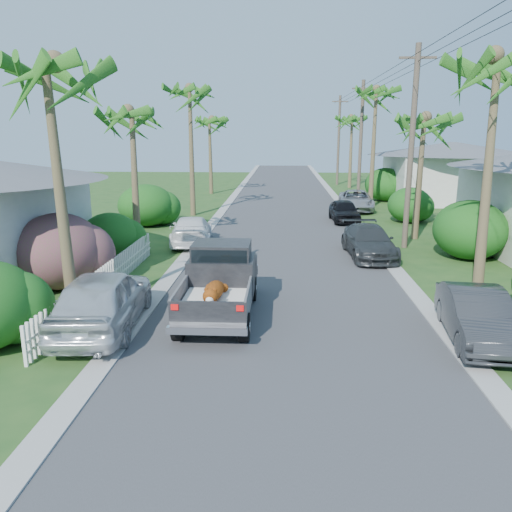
# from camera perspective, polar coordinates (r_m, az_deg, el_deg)

# --- Properties ---
(ground) EXTENTS (120.00, 120.00, 0.00)m
(ground) POSITION_cam_1_polar(r_m,az_deg,el_deg) (11.48, 3.66, -13.18)
(ground) COLOR #244C1C
(ground) RESTS_ON ground
(road) EXTENTS (8.00, 100.00, 0.02)m
(road) POSITION_cam_1_polar(r_m,az_deg,el_deg) (35.62, 3.26, 5.38)
(road) COLOR #38383A
(road) RESTS_ON ground
(curb_left) EXTENTS (0.60, 100.00, 0.06)m
(curb_left) POSITION_cam_1_polar(r_m,az_deg,el_deg) (35.85, -3.66, 5.46)
(curb_left) COLOR #A5A39E
(curb_left) RESTS_ON ground
(curb_right) EXTENTS (0.60, 100.00, 0.06)m
(curb_right) POSITION_cam_1_polar(r_m,az_deg,el_deg) (35.89, 10.17, 5.28)
(curb_right) COLOR #A5A39E
(curb_right) RESTS_ON ground
(pickup_truck) EXTENTS (1.98, 5.12, 2.06)m
(pickup_truck) POSITION_cam_1_polar(r_m,az_deg,el_deg) (14.87, -4.02, -2.63)
(pickup_truck) COLOR black
(pickup_truck) RESTS_ON ground
(parked_car_rn) EXTENTS (1.84, 4.15, 1.32)m
(parked_car_rn) POSITION_cam_1_polar(r_m,az_deg,el_deg) (14.02, 23.94, -6.34)
(parked_car_rn) COLOR #2B2D30
(parked_car_rn) RESTS_ON ground
(parked_car_rm) EXTENTS (2.10, 4.65, 1.32)m
(parked_car_rm) POSITION_cam_1_polar(r_m,az_deg,el_deg) (22.11, 12.77, 1.59)
(parked_car_rm) COLOR #2F3335
(parked_car_rm) RESTS_ON ground
(parked_car_rf) EXTENTS (1.74, 3.93, 1.32)m
(parked_car_rf) POSITION_cam_1_polar(r_m,az_deg,el_deg) (30.77, 10.05, 5.08)
(parked_car_rf) COLOR black
(parked_car_rf) RESTS_ON ground
(parked_car_rd) EXTENTS (2.69, 5.13, 1.38)m
(parked_car_rd) POSITION_cam_1_polar(r_m,az_deg,el_deg) (35.58, 11.34, 6.23)
(parked_car_rd) COLOR #A6A7AD
(parked_car_rd) RESTS_ON ground
(parked_car_ln) EXTENTS (2.33, 5.03, 1.67)m
(parked_car_ln) POSITION_cam_1_polar(r_m,az_deg,el_deg) (14.19, -17.09, -4.77)
(parked_car_ln) COLOR silver
(parked_car_ln) RESTS_ON ground
(parked_car_lf) EXTENTS (2.41, 4.81, 1.34)m
(parked_car_lf) POSITION_cam_1_polar(r_m,az_deg,el_deg) (24.24, -7.36, 2.89)
(parked_car_lf) COLOR white
(parked_car_lf) RESTS_ON ground
(palm_l_a) EXTENTS (4.40, 4.40, 8.20)m
(palm_l_a) POSITION_cam_1_polar(r_m,az_deg,el_deg) (14.64, -22.69, 19.57)
(palm_l_a) COLOR brown
(palm_l_a) RESTS_ON ground
(palm_l_b) EXTENTS (4.40, 4.40, 7.40)m
(palm_l_b) POSITION_cam_1_polar(r_m,az_deg,el_deg) (23.22, -14.12, 15.72)
(palm_l_b) COLOR brown
(palm_l_b) RESTS_ON ground
(palm_l_c) EXTENTS (4.40, 4.40, 9.20)m
(palm_l_c) POSITION_cam_1_polar(r_m,az_deg,el_deg) (32.87, -7.61, 18.40)
(palm_l_c) COLOR brown
(palm_l_c) RESTS_ON ground
(palm_l_d) EXTENTS (4.40, 4.40, 7.70)m
(palm_l_d) POSITION_cam_1_polar(r_m,az_deg,el_deg) (44.70, -5.33, 15.32)
(palm_l_d) COLOR brown
(palm_l_d) RESTS_ON ground
(palm_r_a) EXTENTS (4.40, 4.40, 8.70)m
(palm_r_a) POSITION_cam_1_polar(r_m,az_deg,el_deg) (17.62, 26.18, 19.70)
(palm_r_a) COLOR brown
(palm_r_a) RESTS_ON ground
(palm_r_b) EXTENTS (4.40, 4.40, 7.20)m
(palm_r_b) POSITION_cam_1_polar(r_m,az_deg,el_deg) (26.14, 18.66, 14.73)
(palm_r_b) COLOR brown
(palm_r_b) RESTS_ON ground
(palm_r_c) EXTENTS (4.40, 4.40, 9.40)m
(palm_r_c) POSITION_cam_1_polar(r_m,az_deg,el_deg) (36.91, 13.61, 17.93)
(palm_r_c) COLOR brown
(palm_r_c) RESTS_ON ground
(palm_r_d) EXTENTS (4.40, 4.40, 8.00)m
(palm_r_d) POSITION_cam_1_polar(r_m,az_deg,el_deg) (50.70, 10.95, 15.28)
(palm_r_d) COLOR brown
(palm_r_d) RESTS_ON ground
(shrub_l_b) EXTENTS (3.00, 3.30, 2.60)m
(shrub_l_b) POSITION_cam_1_polar(r_m,az_deg,el_deg) (18.35, -21.62, 0.52)
(shrub_l_b) COLOR #A0165F
(shrub_l_b) RESTS_ON ground
(shrub_l_c) EXTENTS (2.40, 2.64, 2.00)m
(shrub_l_c) POSITION_cam_1_polar(r_m,az_deg,el_deg) (21.89, -16.34, 2.16)
(shrub_l_c) COLOR #194C15
(shrub_l_c) RESTS_ON ground
(shrub_l_d) EXTENTS (3.20, 3.52, 2.40)m
(shrub_l_d) POSITION_cam_1_polar(r_m,az_deg,el_deg) (29.57, -12.44, 5.68)
(shrub_l_d) COLOR #194C15
(shrub_l_d) RESTS_ON ground
(shrub_r_b) EXTENTS (3.00, 3.30, 2.50)m
(shrub_r_b) POSITION_cam_1_polar(r_m,az_deg,el_deg) (23.03, 23.24, 2.78)
(shrub_r_b) COLOR #194C15
(shrub_r_b) RESTS_ON ground
(shrub_r_c) EXTENTS (2.60, 2.86, 2.10)m
(shrub_r_c) POSITION_cam_1_polar(r_m,az_deg,el_deg) (31.47, 17.17, 5.59)
(shrub_r_c) COLOR #194C15
(shrub_r_c) RESTS_ON ground
(shrub_r_d) EXTENTS (3.20, 3.52, 2.60)m
(shrub_r_d) POSITION_cam_1_polar(r_m,az_deg,el_deg) (41.24, 14.56, 7.92)
(shrub_r_d) COLOR #194C15
(shrub_r_d) RESTS_ON ground
(picket_fence) EXTENTS (0.10, 11.00, 1.00)m
(picket_fence) POSITION_cam_1_polar(r_m,az_deg,el_deg) (17.42, -16.66, -2.47)
(picket_fence) COLOR white
(picket_fence) RESTS_ON ground
(house_right_far) EXTENTS (9.00, 8.00, 4.60)m
(house_right_far) POSITION_cam_1_polar(r_m,az_deg,el_deg) (42.45, 21.33, 8.69)
(house_right_far) COLOR silver
(house_right_far) RESTS_ON ground
(utility_pole_b) EXTENTS (1.60, 0.26, 9.00)m
(utility_pole_b) POSITION_cam_1_polar(r_m,az_deg,el_deg) (23.95, 17.33, 11.74)
(utility_pole_b) COLOR brown
(utility_pole_b) RESTS_ON ground
(utility_pole_c) EXTENTS (1.60, 0.26, 9.00)m
(utility_pole_c) POSITION_cam_1_polar(r_m,az_deg,el_deg) (38.67, 11.87, 12.61)
(utility_pole_c) COLOR brown
(utility_pole_c) RESTS_ON ground
(utility_pole_d) EXTENTS (1.60, 0.26, 9.00)m
(utility_pole_d) POSITION_cam_1_polar(r_m,az_deg,el_deg) (53.55, 9.43, 12.96)
(utility_pole_d) COLOR brown
(utility_pole_d) RESTS_ON ground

